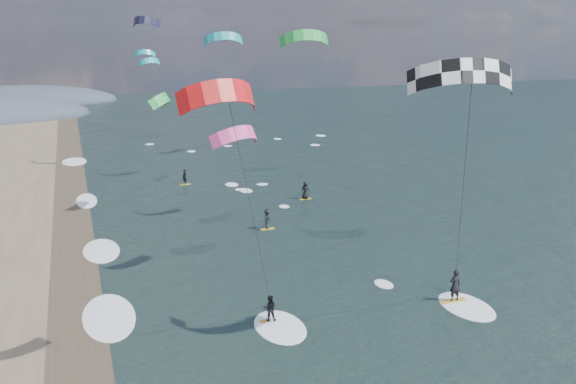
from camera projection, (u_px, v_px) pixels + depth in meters
name	position (u px, v px, depth m)	size (l,w,h in m)	color
wet_sand_strip	(79.00, 367.00, 29.88)	(3.00, 240.00, 0.00)	#382D23
kitesurfer_near_a	(470.00, 123.00, 28.42)	(8.08, 8.91, 14.64)	gold
kitesurfer_near_b	(248.00, 187.00, 27.75)	(6.78, 8.33, 14.04)	gold
far_kitesurfers	(264.00, 201.00, 54.73)	(10.53, 17.13, 1.64)	gold
bg_kite_field	(199.00, 60.00, 64.81)	(13.82, 65.47, 8.28)	black
shoreline_surf	(100.00, 320.00, 34.60)	(2.40, 79.40, 0.11)	white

